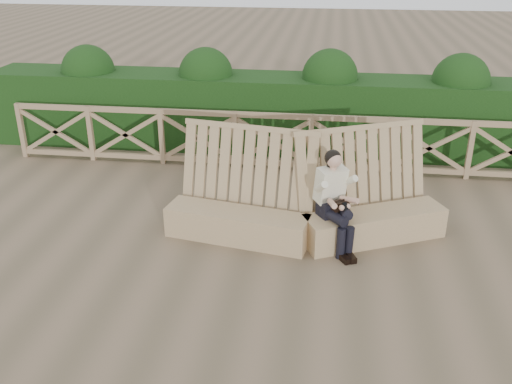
# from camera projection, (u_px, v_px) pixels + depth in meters

# --- Properties ---
(ground) EXTENTS (60.00, 60.00, 0.00)m
(ground) POSITION_uv_depth(u_px,v_px,m) (244.00, 264.00, 7.75)
(ground) COLOR brown
(ground) RESTS_ON ground
(bench) EXTENTS (4.10, 1.59, 1.58)m
(bench) POSITION_uv_depth(u_px,v_px,m) (306.00, 212.00, 8.30)
(bench) COLOR #9F865A
(bench) RESTS_ON ground
(woman) EXTENTS (0.68, 0.89, 1.42)m
(woman) POSITION_uv_depth(u_px,v_px,m) (335.00, 197.00, 7.91)
(woman) COLOR black
(woman) RESTS_ON ground
(guardrail) EXTENTS (10.10, 0.09, 1.10)m
(guardrail) POSITION_uv_depth(u_px,v_px,m) (272.00, 141.00, 10.68)
(guardrail) COLOR #8C7251
(guardrail) RESTS_ON ground
(hedge) EXTENTS (12.00, 1.20, 1.50)m
(hedge) POSITION_uv_depth(u_px,v_px,m) (279.00, 113.00, 11.69)
(hedge) COLOR black
(hedge) RESTS_ON ground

